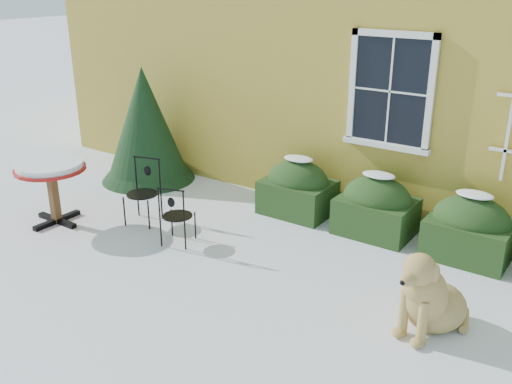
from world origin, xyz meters
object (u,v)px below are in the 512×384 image
Objects in this scene: patio_chair_far at (143,191)px; evergreen_shrub at (146,136)px; bistro_table at (51,173)px; dog at (429,298)px; patio_chair_near at (176,215)px.

evergreen_shrub is at bearing 116.90° from patio_chair_far.
patio_chair_far reaches higher than bistro_table.
patio_chair_far is (1.31, -1.39, -0.33)m from evergreen_shrub.
bistro_table is 1.06× the size of patio_chair_far.
patio_chair_far is at bearing 37.30° from bistro_table.
bistro_table is 0.97× the size of dog.
bistro_table is 2.06m from patio_chair_near.
dog is (4.44, -0.35, -0.09)m from patio_chair_far.
bistro_table is at bearing -83.22° from evergreen_shrub.
evergreen_shrub is 2.10× the size of patio_chair_far.
patio_chair_far is 4.45m from dog.
dog is at bearing -20.94° from patio_chair_far.
bistro_table is 1.19× the size of patio_chair_near.
patio_chair_near is 0.97m from patio_chair_far.
patio_chair_near is at bearing -34.00° from patio_chair_far.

